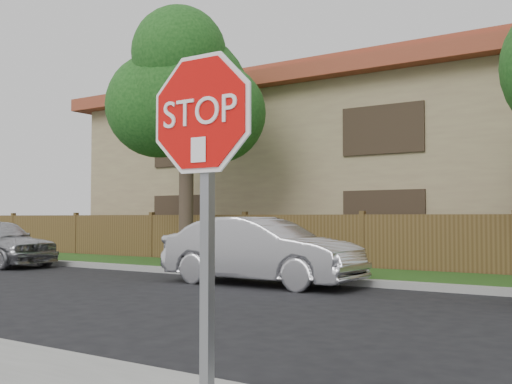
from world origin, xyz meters
The scene contains 5 objects.
far_curb centered at (0.00, 8.15, 0.07)m, with size 70.00×0.30×0.15m, color gray.
grass_strip centered at (0.00, 9.80, 0.06)m, with size 70.00×3.00×0.12m, color #1E4714.
tree_left centered at (-8.98, 9.57, 5.22)m, with size 4.80×3.90×7.78m.
stop_sign centered at (0.49, -1.48, 1.83)m, with size 1.01×0.13×2.55m.
sedan_left centered at (-4.62, 7.10, 0.77)m, with size 1.62×4.65×1.53m, color silver.
Camera 1 is at (2.72, -4.30, 1.53)m, focal length 42.00 mm.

